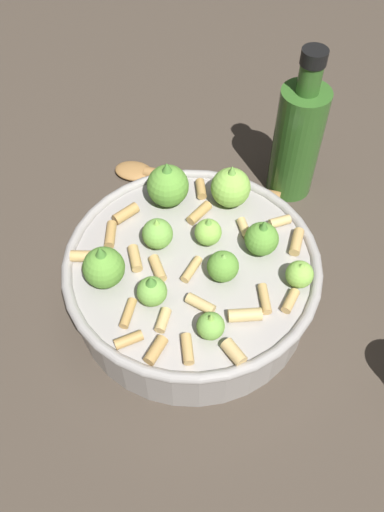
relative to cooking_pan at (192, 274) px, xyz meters
name	(u,v)px	position (x,y,z in m)	size (l,w,h in m)	color
ground_plane	(192,297)	(0.00, 0.00, -0.04)	(2.40, 2.40, 0.00)	#42382D
cooking_pan	(192,274)	(0.00, 0.00, 0.00)	(0.27, 0.27, 0.12)	#9E9993
olive_oil_bottle	(297,139)	(-0.06, 0.21, 0.04)	(0.06, 0.06, 0.20)	#336023
wooden_spoon	(186,180)	(-0.15, 0.10, -0.04)	(0.19, 0.16, 0.02)	#9E703D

